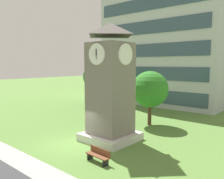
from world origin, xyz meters
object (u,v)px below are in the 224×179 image
(clock_tower, at_px, (110,90))
(tree_near_tower, at_px, (150,89))
(park_bench, at_px, (98,155))
(tree_by_building, at_px, (97,76))

(clock_tower, relative_size, tree_near_tower, 1.70)
(park_bench, xyz_separation_m, tree_near_tower, (-2.46, 9.84, 3.13))
(tree_near_tower, bearing_deg, tree_by_building, 164.23)
(park_bench, bearing_deg, clock_tower, 121.52)
(clock_tower, distance_m, tree_near_tower, 6.15)
(clock_tower, xyz_separation_m, tree_near_tower, (-0.19, 6.13, -0.48))
(park_bench, distance_m, tree_by_building, 18.36)
(clock_tower, height_order, tree_by_building, clock_tower)
(tree_near_tower, height_order, tree_by_building, tree_by_building)
(clock_tower, relative_size, tree_by_building, 1.45)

